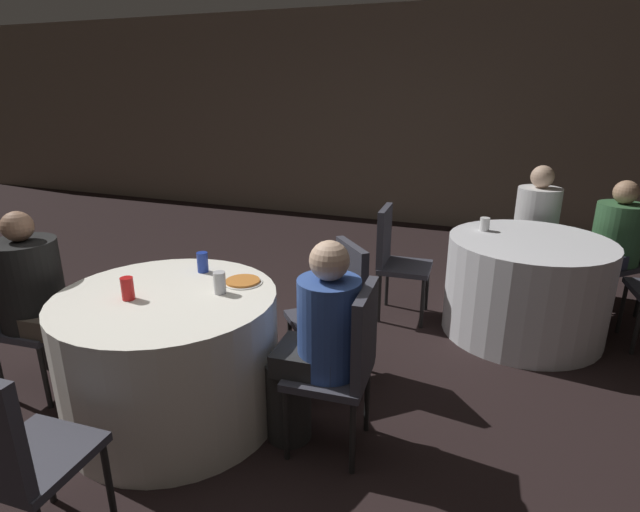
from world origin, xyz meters
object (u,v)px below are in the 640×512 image
(table_far, at_px, (525,287))
(chair_far_west, at_px, (394,253))
(chair_far_northeast, at_px, (622,250))
(person_blue_shirt, at_px, (314,347))
(person_green_jacket, at_px, (609,248))
(soda_can_blue, at_px, (203,262))
(pizza_plate_near, at_px, (243,281))
(chair_near_west, at_px, (21,307))
(chair_far_north, at_px, (535,232))
(person_white_shirt, at_px, (535,230))
(chair_near_northeast, at_px, (338,302))
(soda_can_red, at_px, (128,289))
(chair_near_south, at_px, (8,450))
(person_black_shirt, at_px, (41,302))
(table_near, at_px, (172,356))
(soda_can_silver, at_px, (220,283))
(chair_near_east, at_px, (347,357))

(table_far, height_order, chair_far_west, chair_far_west)
(chair_far_northeast, bearing_deg, person_blue_shirt, 100.80)
(person_green_jacket, distance_m, soda_can_blue, 3.20)
(pizza_plate_near, bearing_deg, table_far, 44.19)
(chair_near_west, xyz_separation_m, chair_far_north, (2.93, 2.90, 0.00))
(person_white_shirt, bearing_deg, chair_far_northeast, 170.88)
(chair_near_northeast, distance_m, person_blue_shirt, 0.62)
(chair_near_northeast, relative_size, chair_far_north, 1.00)
(soda_can_red, bearing_deg, chair_near_south, -77.53)
(chair_near_northeast, distance_m, soda_can_blue, 0.86)
(person_black_shirt, bearing_deg, person_white_shirt, 129.77)
(chair_far_north, distance_m, person_black_shirt, 4.00)
(chair_far_north, distance_m, person_white_shirt, 0.17)
(person_white_shirt, height_order, soda_can_blue, person_white_shirt)
(chair_near_west, bearing_deg, person_blue_shirt, 89.69)
(chair_near_northeast, height_order, person_white_shirt, person_white_shirt)
(table_near, distance_m, person_black_shirt, 0.89)
(soda_can_red, height_order, soda_can_silver, same)
(chair_near_east, xyz_separation_m, chair_far_north, (0.91, 2.74, 0.00))
(chair_near_east, bearing_deg, chair_far_northeast, -37.01)
(table_near, relative_size, chair_near_east, 1.32)
(chair_far_north, xyz_separation_m, soda_can_red, (-2.06, -2.93, 0.27))
(chair_near_east, bearing_deg, soda_can_red, 95.11)
(person_green_jacket, relative_size, soda_can_silver, 9.16)
(person_black_shirt, relative_size, person_green_jacket, 1.02)
(person_black_shirt, relative_size, soda_can_silver, 9.37)
(person_white_shirt, height_order, soda_can_silver, person_white_shirt)
(chair_far_west, height_order, chair_far_north, same)
(chair_near_west, distance_m, soda_can_red, 0.91)
(chair_far_north, relative_size, soda_can_blue, 7.44)
(chair_far_northeast, bearing_deg, soda_can_silver, 91.98)
(chair_far_north, relative_size, person_white_shirt, 0.78)
(chair_near_west, bearing_deg, table_near, 90.00)
(chair_far_northeast, bearing_deg, chair_near_northeast, 91.23)
(chair_near_west, bearing_deg, chair_near_northeast, 108.57)
(chair_near_south, height_order, person_blue_shirt, person_blue_shirt)
(chair_far_northeast, relative_size, soda_can_red, 7.44)
(chair_far_north, bearing_deg, pizza_plate_near, 60.86)
(chair_near_south, xyz_separation_m, person_white_shirt, (1.85, 3.67, 0.06))
(chair_far_west, xyz_separation_m, soda_can_red, (-1.00, -1.87, 0.27))
(table_near, height_order, soda_can_silver, soda_can_silver)
(chair_near_south, relative_size, person_blue_shirt, 0.80)
(soda_can_silver, bearing_deg, chair_far_northeast, 45.80)
(person_black_shirt, height_order, soda_can_red, person_black_shirt)
(chair_near_south, distance_m, chair_far_north, 4.25)
(chair_far_north, relative_size, soda_can_red, 7.44)
(person_blue_shirt, xyz_separation_m, soda_can_silver, (-0.58, 0.07, 0.24))
(chair_near_south, distance_m, pizza_plate_near, 1.36)
(soda_can_blue, bearing_deg, person_green_jacket, 39.24)
(chair_near_west, xyz_separation_m, person_blue_shirt, (1.85, 0.15, 0.02))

